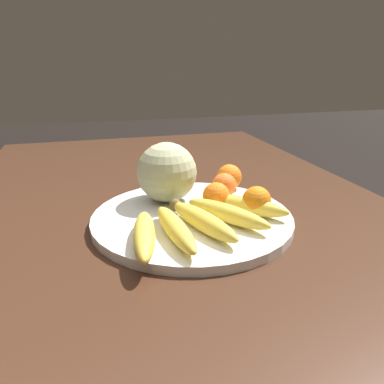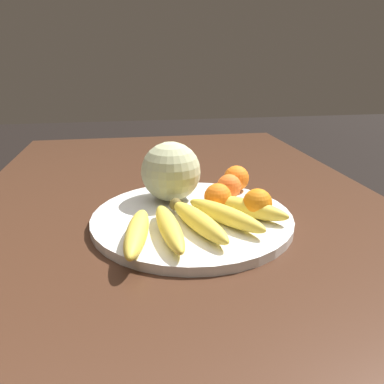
% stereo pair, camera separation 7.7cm
% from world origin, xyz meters
% --- Properties ---
extents(kitchen_table, '(1.68, 1.01, 0.77)m').
position_xyz_m(kitchen_table, '(0.00, 0.00, 0.68)').
color(kitchen_table, '#3D2316').
rests_on(kitchen_table, ground_plane).
extents(fruit_bowl, '(0.42, 0.42, 0.02)m').
position_xyz_m(fruit_bowl, '(0.06, 0.01, 0.78)').
color(fruit_bowl, white).
rests_on(fruit_bowl, kitchen_table).
extents(melon, '(0.13, 0.13, 0.13)m').
position_xyz_m(melon, '(-0.03, -0.03, 0.85)').
color(melon, '#B2B789').
rests_on(melon, fruit_bowl).
extents(banana_bunch, '(0.25, 0.34, 0.04)m').
position_xyz_m(banana_bunch, '(0.14, 0.00, 0.80)').
color(banana_bunch, brown).
rests_on(banana_bunch, fruit_bowl).
extents(orange_front_left, '(0.06, 0.06, 0.06)m').
position_xyz_m(orange_front_left, '(-0.02, 0.11, 0.81)').
color(orange_front_left, orange).
rests_on(orange_front_left, fruit_bowl).
extents(orange_front_right, '(0.06, 0.06, 0.06)m').
position_xyz_m(orange_front_right, '(0.10, 0.14, 0.82)').
color(orange_front_right, orange).
rests_on(orange_front_right, fruit_bowl).
extents(orange_mid_center, '(0.06, 0.06, 0.06)m').
position_xyz_m(orange_mid_center, '(-0.07, 0.14, 0.82)').
color(orange_mid_center, orange).
rests_on(orange_mid_center, fruit_bowl).
extents(orange_back_left, '(0.06, 0.06, 0.06)m').
position_xyz_m(orange_back_left, '(0.05, 0.07, 0.81)').
color(orange_back_left, orange).
rests_on(orange_back_left, fruit_bowl).
extents(produce_tag, '(0.09, 0.06, 0.00)m').
position_xyz_m(produce_tag, '(0.02, 0.02, 0.79)').
color(produce_tag, white).
rests_on(produce_tag, fruit_bowl).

